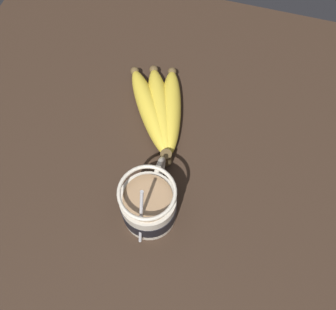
# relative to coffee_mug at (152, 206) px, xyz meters

# --- Properties ---
(table) EXTENTS (0.96, 0.96, 0.03)m
(table) POSITION_rel_coffee_mug_xyz_m (0.06, 0.00, -0.06)
(table) COLOR #332319
(table) RESTS_ON ground
(coffee_mug) EXTENTS (0.14, 0.09, 0.14)m
(coffee_mug) POSITION_rel_coffee_mug_xyz_m (0.00, 0.00, 0.00)
(coffee_mug) COLOR beige
(coffee_mug) RESTS_ON table
(banana_bunch) EXTENTS (0.21, 0.15, 0.04)m
(banana_bunch) POSITION_rel_coffee_mug_xyz_m (0.19, 0.04, -0.02)
(banana_bunch) COLOR brown
(banana_bunch) RESTS_ON table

